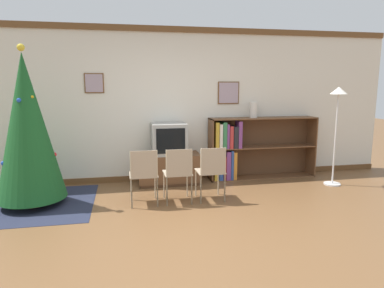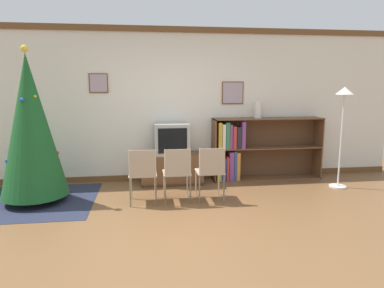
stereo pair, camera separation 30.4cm
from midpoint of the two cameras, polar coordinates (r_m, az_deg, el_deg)
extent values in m
plane|color=brown|center=(4.11, -2.41, -14.76)|extent=(24.00, 24.00, 0.00)
cube|color=silver|center=(6.15, -5.97, 6.43)|extent=(8.52, 0.08, 2.70)
cube|color=brown|center=(6.16, -6.15, 18.57)|extent=(8.52, 0.03, 0.10)
cube|color=brown|center=(6.31, -5.71, -5.47)|extent=(8.52, 0.03, 0.10)
cube|color=brown|center=(6.10, -17.40, 9.66)|extent=(0.32, 0.02, 0.33)
cube|color=#A893A3|center=(6.09, -17.42, 9.66)|extent=(0.28, 0.01, 0.30)
cube|color=brown|center=(6.31, 4.71, 8.50)|extent=(0.40, 0.02, 0.40)
cube|color=#A893A3|center=(6.29, 4.74, 8.50)|extent=(0.36, 0.01, 0.37)
cube|color=#23283D|center=(5.58, -26.32, -9.04)|extent=(1.69, 1.68, 0.01)
cylinder|color=maroon|center=(5.56, -26.36, -8.51)|extent=(0.36, 0.36, 0.10)
cone|color=#195123|center=(5.34, -27.24, 2.51)|extent=(0.94, 0.94, 2.05)
sphere|color=yellow|center=(5.33, -28.17, 14.02)|extent=(0.10, 0.10, 0.10)
sphere|color=#1E4CB2|center=(5.38, -30.39, -2.79)|extent=(0.06, 0.06, 0.06)
sphere|color=red|center=(5.40, -23.46, -1.62)|extent=(0.06, 0.06, 0.06)
sphere|color=gold|center=(5.55, -28.08, 3.00)|extent=(0.05, 0.05, 0.05)
sphere|color=red|center=(5.39, -27.18, 9.00)|extent=(0.06, 0.06, 0.06)
sphere|color=gold|center=(5.21, -26.64, 7.04)|extent=(0.04, 0.04, 0.04)
sphere|color=#1E4CB2|center=(5.19, -28.41, 6.43)|extent=(0.06, 0.06, 0.06)
sphere|color=silver|center=(5.49, -27.58, 5.44)|extent=(0.04, 0.04, 0.04)
cube|color=#4C311E|center=(6.06, -5.23, -6.34)|extent=(1.02, 0.48, 0.05)
cube|color=brown|center=(6.00, -5.27, -3.93)|extent=(1.06, 0.50, 0.48)
cube|color=#9E9E99|center=(5.90, -5.35, 0.86)|extent=(0.59, 0.48, 0.54)
cube|color=black|center=(5.66, -5.10, 0.48)|extent=(0.48, 0.01, 0.42)
cube|color=tan|center=(5.02, -9.82, -5.06)|extent=(0.40, 0.40, 0.02)
cube|color=tan|center=(4.79, -9.83, -3.36)|extent=(0.35, 0.01, 0.38)
cylinder|color=beige|center=(5.25, -11.78, -6.95)|extent=(0.02, 0.02, 0.42)
cylinder|color=beige|center=(5.26, -7.83, -6.81)|extent=(0.02, 0.02, 0.42)
cylinder|color=beige|center=(4.91, -11.81, -8.15)|extent=(0.02, 0.02, 0.42)
cylinder|color=beige|center=(4.92, -7.57, -8.00)|extent=(0.02, 0.02, 0.42)
cylinder|color=beige|center=(4.85, -11.89, -5.93)|extent=(0.02, 0.02, 0.82)
cylinder|color=beige|center=(4.86, -7.62, -5.78)|extent=(0.02, 0.02, 0.82)
cube|color=tan|center=(5.05, -4.18, -4.84)|extent=(0.40, 0.40, 0.02)
cube|color=tan|center=(4.82, -3.93, -3.14)|extent=(0.35, 0.01, 0.38)
cylinder|color=beige|center=(5.27, -6.35, -6.75)|extent=(0.02, 0.02, 0.42)
cylinder|color=beige|center=(5.31, -2.45, -6.57)|extent=(0.02, 0.02, 0.42)
cylinder|color=beige|center=(4.93, -5.99, -7.93)|extent=(0.02, 0.02, 0.42)
cylinder|color=beige|center=(4.97, -1.81, -7.72)|extent=(0.02, 0.02, 0.42)
cylinder|color=beige|center=(4.87, -6.03, -5.72)|extent=(0.02, 0.02, 0.82)
cylinder|color=beige|center=(4.91, -1.83, -5.53)|extent=(0.02, 0.02, 0.82)
cube|color=tan|center=(5.13, 1.32, -4.58)|extent=(0.40, 0.40, 0.02)
cube|color=tan|center=(4.91, 1.82, -2.90)|extent=(0.35, 0.01, 0.38)
cylinder|color=beige|center=(5.33, -1.01, -6.49)|extent=(0.02, 0.02, 0.42)
cylinder|color=beige|center=(5.40, 2.78, -6.28)|extent=(0.02, 0.02, 0.42)
cylinder|color=beige|center=(4.99, -0.27, -7.64)|extent=(0.02, 0.02, 0.42)
cylinder|color=beige|center=(5.07, 3.76, -7.38)|extent=(0.02, 0.02, 0.42)
cylinder|color=beige|center=(4.93, -0.27, -5.45)|extent=(0.02, 0.02, 0.82)
cylinder|color=beige|center=(5.01, 3.79, -5.23)|extent=(0.02, 0.02, 0.82)
cube|color=brown|center=(6.14, 1.71, -0.97)|extent=(0.02, 0.36, 1.12)
cube|color=brown|center=(6.85, 18.07, -0.32)|extent=(0.02, 0.36, 1.12)
cube|color=brown|center=(6.35, 10.50, 4.26)|extent=(2.00, 0.36, 0.02)
cube|color=brown|center=(6.55, 10.20, -5.38)|extent=(2.00, 0.36, 0.02)
cube|color=brown|center=(6.42, 10.35, -0.43)|extent=(1.96, 0.36, 0.02)
cube|color=brown|center=(6.59, 9.79, -0.36)|extent=(2.00, 0.01, 1.12)
cube|color=gold|center=(6.18, 2.45, -3.59)|extent=(0.07, 0.27, 0.52)
cube|color=#2D4C93|center=(6.19, 3.25, -4.12)|extent=(0.07, 0.24, 0.40)
cube|color=#B73333|center=(6.20, 3.89, -3.98)|extent=(0.04, 0.21, 0.43)
cube|color=#7A3D7F|center=(6.21, 4.49, -3.55)|extent=(0.08, 0.23, 0.51)
cube|color=#2D4C93|center=(6.24, 5.04, -3.41)|extent=(0.04, 0.27, 0.53)
cube|color=orange|center=(6.27, 5.50, -3.49)|extent=(0.06, 0.28, 0.50)
cube|color=gold|center=(6.09, 2.52, 1.49)|extent=(0.06, 0.31, 0.47)
cube|color=silver|center=(6.06, 3.24, 1.29)|extent=(0.05, 0.21, 0.44)
cube|color=#337547|center=(6.11, 3.79, 1.50)|extent=(0.07, 0.28, 0.47)
cube|color=#7A3D7F|center=(6.12, 4.35, 1.34)|extent=(0.04, 0.26, 0.43)
cube|color=#B73333|center=(6.14, 4.90, 1.20)|extent=(0.06, 0.27, 0.40)
cube|color=#232328|center=(6.18, 5.61, 1.18)|extent=(0.08, 0.29, 0.39)
cube|color=#7A3D7F|center=(6.17, 6.38, 1.59)|extent=(0.06, 0.23, 0.48)
cylinder|color=silver|center=(6.31, 8.84, 5.61)|extent=(0.14, 0.14, 0.28)
torus|color=silver|center=(6.30, 8.88, 6.86)|extent=(0.12, 0.12, 0.02)
cylinder|color=silver|center=(6.40, 21.05, -6.23)|extent=(0.28, 0.28, 0.03)
cylinder|color=silver|center=(6.24, 21.49, 0.68)|extent=(0.03, 0.03, 1.53)
cone|color=white|center=(6.17, 21.98, 8.27)|extent=(0.28, 0.28, 0.12)
camera|label=1|loc=(0.15, -91.69, -0.29)|focal=32.00mm
camera|label=2|loc=(0.15, 88.31, 0.29)|focal=32.00mm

